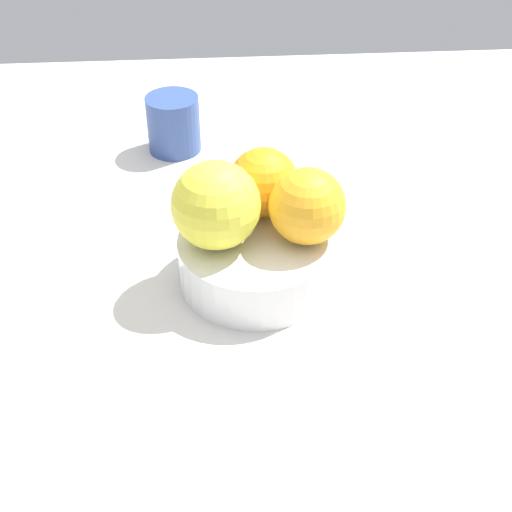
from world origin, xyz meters
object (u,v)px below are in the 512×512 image
object	(u,v)px
orange_in_bowl_2	(263,182)
ceramic_cup	(173,124)
fruit_bowl	(256,261)
orange_in_bowl_0	(216,204)
orange_in_bowl_1	(307,206)

from	to	relation	value
orange_in_bowl_2	ceramic_cup	world-z (taller)	orange_in_bowl_2
fruit_bowl	ceramic_cup	size ratio (longest dim) A/B	2.12
orange_in_bowl_0	ceramic_cup	world-z (taller)	orange_in_bowl_0
fruit_bowl	orange_in_bowl_1	world-z (taller)	orange_in_bowl_1
orange_in_bowl_1	ceramic_cup	bearing A→B (deg)	-153.73
orange_in_bowl_1	orange_in_bowl_2	bearing A→B (deg)	-141.90
orange_in_bowl_0	orange_in_bowl_2	xyz separation A→B (cm)	(-4.42, 4.68, -0.71)
orange_in_bowl_0	orange_in_bowl_1	size ratio (longest dim) A/B	1.15
orange_in_bowl_2	ceramic_cup	size ratio (longest dim) A/B	0.97
orange_in_bowl_1	orange_in_bowl_2	world-z (taller)	orange_in_bowl_1
orange_in_bowl_2	ceramic_cup	xyz separation A→B (cm)	(-21.69, -9.35, -4.67)
fruit_bowl	orange_in_bowl_2	world-z (taller)	orange_in_bowl_2
orange_in_bowl_2	orange_in_bowl_0	bearing A→B (deg)	-46.68
orange_in_bowl_2	ceramic_cup	bearing A→B (deg)	-156.67
fruit_bowl	orange_in_bowl_0	distance (cm)	7.55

